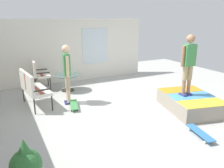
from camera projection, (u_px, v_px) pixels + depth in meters
ground_plane at (135, 112)px, 6.22m from camera, size 12.00×12.00×0.10m
house_facade at (73, 50)px, 8.90m from camera, size 0.23×6.00×2.42m
skate_ramp at (191, 103)px, 6.22m from camera, size 2.05×2.13×0.42m
patio_bench at (32, 86)px, 6.32m from camera, size 1.31×0.70×1.02m
patio_chair_near_house at (38, 72)px, 7.91m from camera, size 0.65×0.59×1.02m
patio_table at (67, 79)px, 7.80m from camera, size 0.90×0.90×0.57m
person_watching at (67, 70)px, 6.48m from camera, size 0.48×0.28×1.73m
person_skater at (189, 61)px, 5.93m from camera, size 0.26×0.48×1.63m
skateboard_by_bench at (74, 105)px, 6.41m from camera, size 0.82×0.40×0.10m
skateboard_spare at (200, 133)px, 4.85m from camera, size 0.82×0.36×0.10m
potted_plant at (26, 168)px, 3.11m from camera, size 0.44×0.44×0.92m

